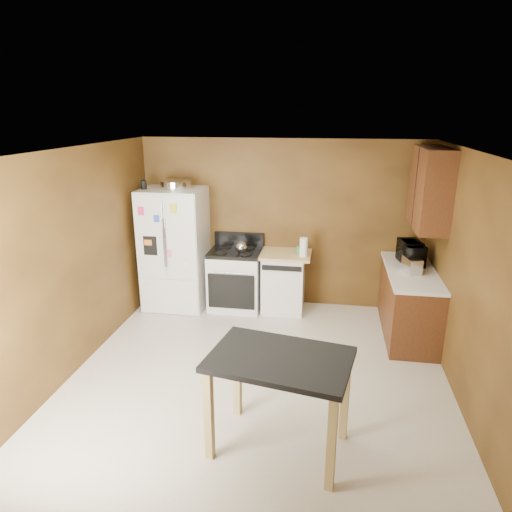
% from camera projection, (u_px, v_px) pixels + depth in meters
% --- Properties ---
extents(floor, '(4.50, 4.50, 0.00)m').
position_uv_depth(floor, '(258.00, 380.00, 5.10)').
color(floor, beige).
rests_on(floor, ground).
extents(ceiling, '(4.50, 4.50, 0.00)m').
position_uv_depth(ceiling, '(258.00, 152.00, 4.34)').
color(ceiling, white).
rests_on(ceiling, ground).
extents(wall_back, '(4.20, 0.00, 4.20)m').
position_uv_depth(wall_back, '(281.00, 224.00, 6.83)').
color(wall_back, brown).
rests_on(wall_back, ground).
extents(wall_front, '(4.20, 0.00, 4.20)m').
position_uv_depth(wall_front, '(196.00, 409.00, 2.60)').
color(wall_front, brown).
rests_on(wall_front, ground).
extents(wall_left, '(0.00, 4.50, 4.50)m').
position_uv_depth(wall_left, '(70.00, 264.00, 5.04)').
color(wall_left, brown).
rests_on(wall_left, ground).
extents(wall_right, '(0.00, 4.50, 4.50)m').
position_uv_depth(wall_right, '(472.00, 287.00, 4.39)').
color(wall_right, brown).
rests_on(wall_right, ground).
extents(roasting_pan, '(0.44, 0.44, 0.11)m').
position_uv_depth(roasting_pan, '(176.00, 184.00, 6.57)').
color(roasting_pan, silver).
rests_on(roasting_pan, refrigerator).
extents(pen_cup, '(0.08, 0.08, 0.13)m').
position_uv_depth(pen_cup, '(144.00, 185.00, 6.49)').
color(pen_cup, black).
rests_on(pen_cup, refrigerator).
extents(kettle, '(0.17, 0.17, 0.17)m').
position_uv_depth(kettle, '(241.00, 247.00, 6.60)').
color(kettle, silver).
rests_on(kettle, gas_range).
extents(paper_towel, '(0.14, 0.14, 0.27)m').
position_uv_depth(paper_towel, '(304.00, 247.00, 6.46)').
color(paper_towel, white).
rests_on(paper_towel, dishwasher).
extents(green_canister, '(0.10, 0.10, 0.10)m').
position_uv_depth(green_canister, '(300.00, 250.00, 6.62)').
color(green_canister, '#3C9C5C').
rests_on(green_canister, dishwasher).
extents(toaster, '(0.23, 0.31, 0.20)m').
position_uv_depth(toaster, '(412.00, 265.00, 5.79)').
color(toaster, silver).
rests_on(toaster, right_cabinets).
extents(microwave, '(0.40, 0.53, 0.27)m').
position_uv_depth(microwave, '(411.00, 253.00, 6.14)').
color(microwave, black).
rests_on(microwave, right_cabinets).
extents(refrigerator, '(0.90, 0.80, 1.80)m').
position_uv_depth(refrigerator, '(175.00, 249.00, 6.81)').
color(refrigerator, white).
rests_on(refrigerator, ground).
extents(gas_range, '(0.76, 0.68, 1.10)m').
position_uv_depth(gas_range, '(236.00, 278.00, 6.86)').
color(gas_range, white).
rests_on(gas_range, ground).
extents(dishwasher, '(0.78, 0.63, 0.89)m').
position_uv_depth(dishwasher, '(284.00, 281.00, 6.78)').
color(dishwasher, white).
rests_on(dishwasher, ground).
extents(right_cabinets, '(0.63, 1.58, 2.45)m').
position_uv_depth(right_cabinets, '(415.00, 269.00, 5.93)').
color(right_cabinets, '#5B3119').
rests_on(right_cabinets, ground).
extents(island, '(1.30, 0.98, 0.91)m').
position_uv_depth(island, '(280.00, 372.00, 3.86)').
color(island, black).
rests_on(island, ground).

